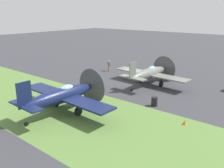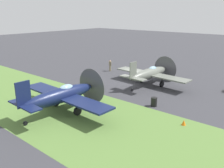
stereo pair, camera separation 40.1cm
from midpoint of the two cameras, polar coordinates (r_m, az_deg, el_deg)
name	(u,v)px [view 1 (the left image)]	position (r m, az deg, el deg)	size (l,w,h in m)	color
ground_plane	(131,82)	(31.61, 4.15, 0.57)	(160.00, 160.00, 0.00)	#38383D
grass_verge	(61,108)	(23.42, -12.71, -5.74)	(120.00, 11.00, 0.01)	#567A38
airplane_lead	(150,73)	(30.08, 8.62, 2.58)	(10.21, 8.07, 3.63)	slate
airplane_wingman	(63,95)	(22.02, -12.28, -2.67)	(10.83, 8.60, 3.87)	#141E47
ground_crew_chief	(109,65)	(37.09, -1.06, 4.51)	(0.61, 0.38, 1.73)	#847A5B
fuel_drum	(154,102)	(23.62, 9.63, -4.18)	(0.60, 0.60, 0.90)	black
runway_marker_cone	(185,122)	(20.50, 16.52, -8.74)	(0.36, 0.36, 0.44)	orange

